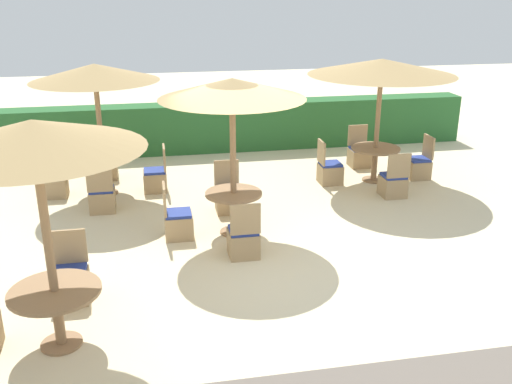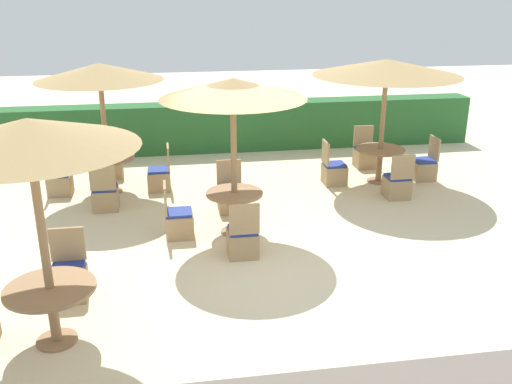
{
  "view_description": "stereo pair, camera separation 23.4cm",
  "coord_description": "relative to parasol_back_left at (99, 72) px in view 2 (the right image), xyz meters",
  "views": [
    {
      "loc": [
        -1.56,
        -7.67,
        3.98
      ],
      "look_at": [
        0.0,
        0.6,
        0.9
      ],
      "focal_mm": 40.0,
      "sensor_mm": 36.0,
      "label": 1
    },
    {
      "loc": [
        -1.33,
        -7.71,
        3.98
      ],
      "look_at": [
        0.0,
        0.6,
        0.9
      ],
      "focal_mm": 40.0,
      "sensor_mm": 36.0,
      "label": 2
    }
  ],
  "objects": [
    {
      "name": "patio_chair_back_left_west",
      "position": [
        -0.99,
        0.04,
        -2.15
      ],
      "size": [
        0.46,
        0.46,
        0.93
      ],
      "rotation": [
        0.0,
        0.0,
        -1.57
      ],
      "color": "tan",
      "rests_on": "ground_plane"
    },
    {
      "name": "round_table_back_right",
      "position": [
        5.61,
        -0.23,
        -1.84
      ],
      "size": [
        1.03,
        1.03,
        0.73
      ],
      "color": "#93704C",
      "rests_on": "ground_plane"
    },
    {
      "name": "patio_chair_front_left_north",
      "position": [
        -0.21,
        -4.13,
        -2.15
      ],
      "size": [
        0.46,
        0.46,
        0.93
      ],
      "rotation": [
        0.0,
        0.0,
        3.14
      ],
      "color": "tan",
      "rests_on": "ground_plane"
    },
    {
      "name": "patio_chair_back_right_east",
      "position": [
        6.62,
        -0.23,
        -2.15
      ],
      "size": [
        0.46,
        0.46,
        0.93
      ],
      "rotation": [
        0.0,
        0.0,
        1.57
      ],
      "color": "tan",
      "rests_on": "ground_plane"
    },
    {
      "name": "patio_chair_back_right_south",
      "position": [
        5.62,
        -1.21,
        -2.15
      ],
      "size": [
        0.46,
        0.46,
        0.93
      ],
      "color": "tan",
      "rests_on": "ground_plane"
    },
    {
      "name": "parasol_back_left",
      "position": [
        0.0,
        0.0,
        0.0
      ],
      "size": [
        2.42,
        2.42,
        2.58
      ],
      "color": "#93704C",
      "rests_on": "ground_plane"
    },
    {
      "name": "round_table_back_left",
      "position": [
        0.0,
        0.0,
        -1.83
      ],
      "size": [
        1.07,
        1.07,
        0.74
      ],
      "color": "#93704C",
      "rests_on": "ground_plane"
    },
    {
      "name": "ground_plane",
      "position": [
        2.54,
        -3.49,
        -2.41
      ],
      "size": [
        40.0,
        40.0,
        0.0
      ],
      "primitive_type": "plane",
      "color": "beige"
    },
    {
      "name": "patio_chair_back_right_west",
      "position": [
        4.62,
        -0.21,
        -2.15
      ],
      "size": [
        0.46,
        0.46,
        0.93
      ],
      "rotation": [
        0.0,
        0.0,
        -1.57
      ],
      "color": "tan",
      "rests_on": "ground_plane"
    },
    {
      "name": "patio_chair_center_west",
      "position": [
        1.31,
        -2.38,
        -2.15
      ],
      "size": [
        0.46,
        0.46,
        0.93
      ],
      "rotation": [
        0.0,
        0.0,
        -1.57
      ],
      "color": "tan",
      "rests_on": "ground_plane"
    },
    {
      "name": "parasol_front_left",
      "position": [
        -0.22,
        -5.17,
        0.1
      ],
      "size": [
        2.31,
        2.31,
        2.69
      ],
      "color": "#93704C",
      "rests_on": "ground_plane"
    },
    {
      "name": "patio_chair_center_south",
      "position": [
        2.27,
        -3.27,
        -2.15
      ],
      "size": [
        0.46,
        0.46,
        0.93
      ],
      "color": "tan",
      "rests_on": "ground_plane"
    },
    {
      "name": "parasol_center",
      "position": [
        2.25,
        -2.37,
        0.03
      ],
      "size": [
        2.34,
        2.34,
        2.61
      ],
      "color": "#93704C",
      "rests_on": "ground_plane"
    },
    {
      "name": "patio_chair_back_left_north",
      "position": [
        -0.03,
        0.99,
        -2.15
      ],
      "size": [
        0.46,
        0.46,
        0.93
      ],
      "rotation": [
        0.0,
        0.0,
        3.14
      ],
      "color": "tan",
      "rests_on": "ground_plane"
    },
    {
      "name": "round_table_front_left",
      "position": [
        -0.22,
        -5.17,
        -1.84
      ],
      "size": [
        1.04,
        1.04,
        0.73
      ],
      "color": "#93704C",
      "rests_on": "ground_plane"
    },
    {
      "name": "round_table_center",
      "position": [
        2.25,
        -2.37,
        -1.86
      ],
      "size": [
        0.95,
        0.95,
        0.73
      ],
      "color": "#93704C",
      "rests_on": "ground_plane"
    },
    {
      "name": "hedge_row",
      "position": [
        2.54,
        2.79,
        -1.81
      ],
      "size": [
        13.0,
        0.7,
        1.2
      ],
      "primitive_type": "cube",
      "color": "#28602D",
      "rests_on": "ground_plane"
    },
    {
      "name": "patio_chair_center_north",
      "position": [
        2.3,
        -1.38,
        -2.15
      ],
      "size": [
        0.46,
        0.46,
        0.93
      ],
      "rotation": [
        0.0,
        0.0,
        3.14
      ],
      "color": "tan",
      "rests_on": "ground_plane"
    },
    {
      "name": "patio_chair_back_right_north",
      "position": [
        5.67,
        0.81,
        -2.15
      ],
      "size": [
        0.46,
        0.46,
        0.93
      ],
      "rotation": [
        0.0,
        0.0,
        3.14
      ],
      "color": "tan",
      "rests_on": "ground_plane"
    },
    {
      "name": "patio_chair_back_left_east",
      "position": [
        1.01,
        -0.01,
        -2.15
      ],
      "size": [
        0.46,
        0.46,
        0.93
      ],
      "rotation": [
        0.0,
        0.0,
        1.57
      ],
      "color": "tan",
      "rests_on": "ground_plane"
    },
    {
      "name": "patio_chair_back_left_south",
      "position": [
        0.0,
        -0.95,
        -2.15
      ],
      "size": [
        0.46,
        0.46,
        0.93
      ],
      "color": "tan",
      "rests_on": "ground_plane"
    },
    {
      "name": "parasol_back_right",
      "position": [
        5.61,
        -0.23,
        -0.0
      ],
      "size": [
        2.99,
        2.99,
        2.57
      ],
      "color": "#93704C",
      "rests_on": "ground_plane"
    }
  ]
}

